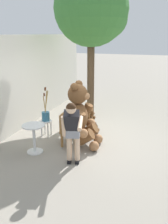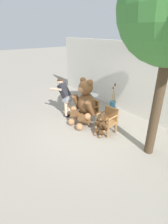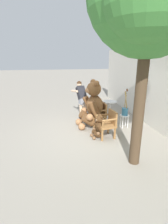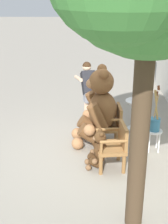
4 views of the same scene
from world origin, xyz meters
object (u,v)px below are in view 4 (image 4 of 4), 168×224
(person_visitor, at_px, (89,89))
(round_side_table, at_px, (137,112))
(teddy_bear_small, at_px, (99,149))
(wooden_chair_right, at_px, (114,145))
(brush_bucket, at_px, (155,122))
(wooden_chair_left, at_px, (111,124))
(teddy_bear_large, at_px, (98,108))
(white_stool, at_px, (154,135))

(person_visitor, height_order, round_side_table, person_visitor)
(teddy_bear_small, distance_m, person_visitor, 2.06)
(wooden_chair_right, height_order, person_visitor, person_visitor)
(person_visitor, xyz_separation_m, brush_bucket, (1.33, 1.33, -0.26))
(wooden_chair_left, distance_m, teddy_bear_large, 0.46)
(person_visitor, bearing_deg, wooden_chair_left, 24.73)
(round_side_table, bearing_deg, teddy_bear_large, -51.07)
(white_stool, xyz_separation_m, round_side_table, (-1.03, -0.20, 0.09))
(teddy_bear_small, bearing_deg, white_stool, 120.04)
(white_stool, xyz_separation_m, brush_bucket, (0.00, -0.00, 0.29))
(wooden_chair_right, height_order, brush_bucket, brush_bucket)
(wooden_chair_right, relative_size, person_visitor, 0.57)
(teddy_bear_large, distance_m, round_side_table, 1.25)
(teddy_bear_large, relative_size, teddy_bear_small, 2.25)
(wooden_chair_right, bearing_deg, wooden_chair_left, 179.98)
(wooden_chair_left, relative_size, round_side_table, 1.19)
(person_visitor, bearing_deg, wooden_chair_right, 13.51)
(wooden_chair_left, bearing_deg, teddy_bear_large, -88.12)
(teddy_bear_large, relative_size, round_side_table, 2.36)
(white_stool, bearing_deg, teddy_bear_large, -104.33)
(wooden_chair_left, relative_size, teddy_bear_small, 1.14)
(wooden_chair_left, relative_size, white_stool, 1.87)
(teddy_bear_small, height_order, white_stool, teddy_bear_small)
(wooden_chair_right, relative_size, teddy_bear_small, 1.14)
(teddy_bear_large, bearing_deg, white_stool, 75.67)
(wooden_chair_right, height_order, teddy_bear_small, wooden_chair_right)
(person_visitor, relative_size, white_stool, 3.28)
(person_visitor, bearing_deg, round_side_table, 75.54)
(teddy_bear_small, distance_m, brush_bucket, 1.34)
(round_side_table, bearing_deg, person_visitor, -104.46)
(teddy_bear_small, xyz_separation_m, white_stool, (-0.66, 1.14, -0.01))
(teddy_bear_large, bearing_deg, round_side_table, 128.93)
(wooden_chair_left, bearing_deg, brush_bucket, 70.65)
(teddy_bear_small, xyz_separation_m, brush_bucket, (-0.65, 1.14, 0.27))
(teddy_bear_large, height_order, brush_bucket, teddy_bear_large)
(wooden_chair_left, bearing_deg, white_stool, 70.83)
(white_stool, distance_m, brush_bucket, 0.29)
(white_stool, relative_size, round_side_table, 0.64)
(brush_bucket, height_order, round_side_table, brush_bucket)
(teddy_bear_small, relative_size, brush_bucket, 0.79)
(wooden_chair_right, relative_size, brush_bucket, 0.90)
(person_visitor, relative_size, brush_bucket, 1.57)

